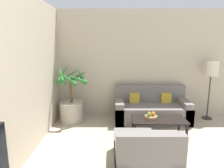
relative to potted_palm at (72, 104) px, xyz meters
The scene contains 11 objects.
wall_back 2.90m from the potted_palm, 11.50° to the left, with size 7.79×0.06×2.70m.
potted_palm is the anchor object (origin of this frame).
sofa_loveseat 1.94m from the potted_palm, ahead, with size 1.77×0.81×0.83m.
floor_lamp 3.46m from the potted_palm, ahead, with size 0.34×0.34×1.44m.
coffee_table 2.08m from the potted_palm, 22.68° to the right, with size 1.08×0.54×0.37m.
fruit_bowl 1.93m from the potted_palm, 23.80° to the right, with size 0.25×0.25×0.06m.
apple_red 1.88m from the potted_palm, 22.33° to the right, with size 0.07×0.07×0.07m.
apple_green 1.89m from the potted_palm, 24.93° to the right, with size 0.08×0.08×0.08m.
orange_fruit 1.96m from the potted_palm, 22.94° to the right, with size 0.08×0.08×0.08m.
armchair 2.66m from the potted_palm, 57.99° to the right, with size 0.78×0.79×0.86m.
ottoman 2.04m from the potted_palm, 48.78° to the right, with size 0.66×0.48×0.39m.
Camera 1 is at (-1.72, 0.92, 1.84)m, focal length 32.00 mm.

